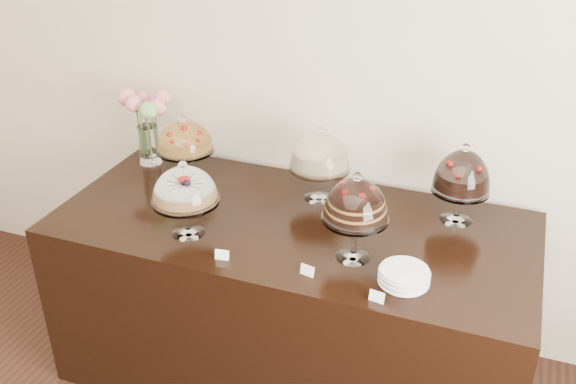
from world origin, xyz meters
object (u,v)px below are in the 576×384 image
(cake_stand_fruit_tart, at_px, (185,139))
(display_counter, at_px, (292,299))
(cake_stand_sugar_sponge, at_px, (185,189))
(flower_vase, at_px, (146,118))
(cake_stand_choco_layer, at_px, (356,203))
(cake_stand_cheesecake, at_px, (320,154))
(plate_stack, at_px, (404,276))
(cake_stand_dark_choco, at_px, (462,175))

(cake_stand_fruit_tart, bearing_deg, display_counter, -19.63)
(cake_stand_sugar_sponge, relative_size, flower_vase, 0.85)
(cake_stand_choco_layer, relative_size, flower_vase, 0.96)
(cake_stand_fruit_tart, distance_m, flower_vase, 0.29)
(cake_stand_sugar_sponge, xyz_separation_m, cake_stand_cheesecake, (0.45, 0.52, 0.01))
(cake_stand_sugar_sponge, distance_m, plate_stack, 1.00)
(plate_stack, bearing_deg, display_counter, 153.75)
(cake_stand_choco_layer, bearing_deg, flower_vase, 158.53)
(flower_vase, bearing_deg, display_counter, -19.02)
(display_counter, bearing_deg, cake_stand_sugar_sponge, -147.35)
(cake_stand_choco_layer, bearing_deg, cake_stand_cheesecake, 123.90)
(cake_stand_choco_layer, height_order, flower_vase, flower_vase)
(cake_stand_sugar_sponge, bearing_deg, display_counter, 32.65)
(display_counter, bearing_deg, cake_stand_choco_layer, -27.84)
(display_counter, bearing_deg, flower_vase, 160.98)
(cake_stand_choco_layer, xyz_separation_m, flower_vase, (-1.29, 0.51, -0.00))
(cake_stand_dark_choco, xyz_separation_m, plate_stack, (-0.13, -0.57, -0.20))
(plate_stack, bearing_deg, flower_vase, 158.15)
(display_counter, relative_size, cake_stand_sugar_sponge, 6.18)
(cake_stand_choco_layer, height_order, cake_stand_cheesecake, cake_stand_choco_layer)
(display_counter, height_order, cake_stand_cheesecake, cake_stand_cheesecake)
(cake_stand_choco_layer, height_order, cake_stand_dark_choco, cake_stand_choco_layer)
(cake_stand_dark_choco, bearing_deg, cake_stand_cheesecake, -178.01)
(cake_stand_dark_choco, relative_size, flower_vase, 0.93)
(cake_stand_fruit_tart, height_order, flower_vase, flower_vase)
(cake_stand_dark_choco, bearing_deg, display_counter, -158.23)
(cake_stand_choco_layer, xyz_separation_m, cake_stand_cheesecake, (-0.30, 0.44, -0.02))
(flower_vase, bearing_deg, cake_stand_cheesecake, -3.87)
(cake_stand_cheesecake, height_order, cake_stand_fruit_tart, cake_stand_cheesecake)
(cake_stand_cheesecake, xyz_separation_m, cake_stand_fruit_tart, (-0.72, -0.02, -0.02))
(cake_stand_sugar_sponge, xyz_separation_m, cake_stand_dark_choco, (1.11, 0.54, 0.01))
(cake_stand_choco_layer, height_order, cake_stand_fruit_tart, cake_stand_choco_layer)
(cake_stand_cheesecake, distance_m, plate_stack, 0.79)
(display_counter, bearing_deg, plate_stack, -26.25)
(display_counter, height_order, cake_stand_sugar_sponge, cake_stand_sugar_sponge)
(cake_stand_cheesecake, distance_m, cake_stand_dark_choco, 0.66)
(cake_stand_dark_choco, relative_size, plate_stack, 1.95)
(flower_vase, bearing_deg, cake_stand_fruit_tart, -17.53)
(cake_stand_sugar_sponge, relative_size, cake_stand_fruit_tart, 1.03)
(cake_stand_fruit_tart, xyz_separation_m, flower_vase, (-0.28, 0.09, 0.04))
(plate_stack, bearing_deg, cake_stand_dark_choco, 77.24)
(cake_stand_choco_layer, distance_m, cake_stand_cheesecake, 0.53)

